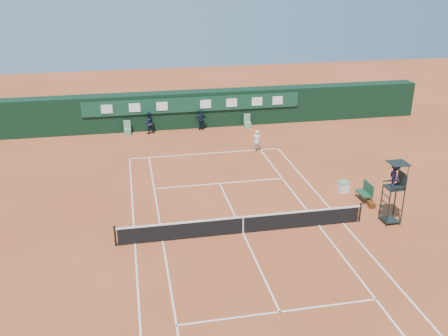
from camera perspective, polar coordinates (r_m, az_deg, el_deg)
The scene contains 14 objects.
ground at distance 25.84m, azimuth 2.18°, elevation -7.45°, with size 90.00×90.00×0.00m, color #A64B27.
court_lines at distance 25.84m, azimuth 2.18°, elevation -7.44°, with size 11.05×23.85×0.01m.
tennis_net at distance 25.59m, azimuth 2.20°, elevation -6.46°, with size 12.90×0.10×1.10m.
back_wall at distance 42.43m, azimuth -3.63°, elevation 6.76°, with size 40.00×1.65×3.00m.
linesman_chair_left at distance 41.23m, azimuth -10.97°, elevation 4.20°, with size 0.55×0.50×1.15m.
linesman_chair_right at distance 42.38m, azimuth 2.70°, elevation 5.09°, with size 0.55×0.50×1.15m.
umpire_chair at distance 27.25m, azimuth 18.95°, elevation -1.32°, with size 0.96×0.95×3.42m.
player_bench at distance 30.15m, azimuth 15.91°, elevation -2.53°, with size 0.55×1.20×1.10m.
tennis_bag at distance 29.71m, azimuth 16.42°, elevation -3.95°, with size 0.33×0.76×0.28m, color black.
cooler at distance 31.07m, azimuth 13.50°, elevation -2.08°, with size 0.57×0.57×0.65m.
tennis_ball at distance 31.25m, azimuth 2.46°, elevation -1.88°, with size 0.07×0.07×0.07m, color #D1DD33.
player at distance 36.68m, azimuth 3.78°, elevation 3.13°, with size 0.60×0.39×1.64m, color silver.
ball_kid_left at distance 41.04m, azimuth -8.60°, elevation 5.12°, with size 0.87×0.68×1.79m, color black.
ball_kid_right at distance 41.55m, azimuth -2.63°, elevation 5.51°, with size 1.01×0.42×1.72m, color black.
Camera 1 is at (-5.32, -21.82, 12.78)m, focal length 40.00 mm.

